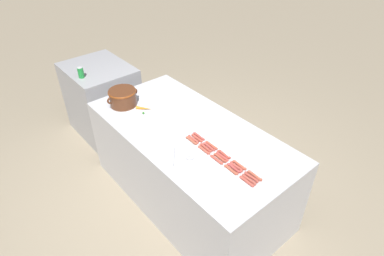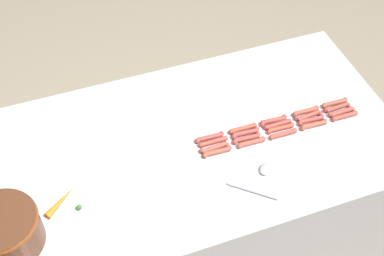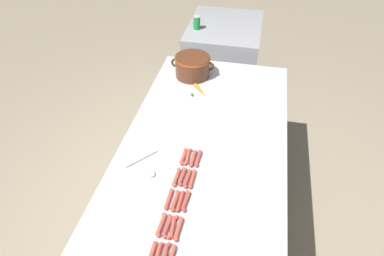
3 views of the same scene
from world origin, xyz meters
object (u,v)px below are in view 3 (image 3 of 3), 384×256
hot_dog_11 (173,227)px  hot_dog_0 (151,255)px  hot_dog_9 (188,157)px  hot_dog_6 (167,226)px  hot_dog_2 (169,199)px  back_cabinet (222,67)px  hot_dog_12 (180,201)px  soda_can (197,23)px  hot_dog_5 (157,256)px  carrot (200,91)px  hot_dog_10 (165,256)px  serving_spoon (147,168)px  hot_dog_19 (198,158)px  hot_dog_16 (179,229)px  hot_dog_1 (161,225)px  hot_dog_8 (182,176)px  hot_dog_4 (184,157)px  bean_pot (192,65)px  hot_dog_17 (186,201)px  hot_dog_13 (187,178)px  hot_dog_14 (193,159)px  hot_dog_18 (192,179)px  hot_dog_3 (177,177)px

hot_dog_11 → hot_dog_0: bearing=-110.1°
hot_dog_9 → hot_dog_6: bearing=-89.5°
hot_dog_2 → hot_dog_6: same height
hot_dog_9 → back_cabinet: bearing=90.6°
hot_dog_12 → soda_can: 2.02m
hot_dog_5 → carrot: 1.36m
hot_dog_10 → serving_spoon: hot_dog_10 is taller
hot_dog_10 → hot_dog_0: bearing=-173.3°
hot_dog_19 → soda_can: size_ratio=1.14×
hot_dog_6 → serving_spoon: (-0.22, 0.36, -0.00)m
hot_dog_10 → hot_dog_19: (0.03, 0.65, 0.00)m
back_cabinet → hot_dog_16: size_ratio=6.60×
hot_dog_0 → carrot: carrot is taller
hot_dog_1 → hot_dog_5: size_ratio=1.00×
hot_dog_0 → hot_dog_8: size_ratio=1.00×
soda_can → hot_dog_4: bearing=-81.5°
back_cabinet → hot_dog_9: back_cabinet is taller
serving_spoon → carrot: bearing=79.5°
hot_dog_10 → hot_dog_16: bearing=79.1°
hot_dog_4 → hot_dog_11: same height
hot_dog_0 → hot_dog_19: bearing=81.9°
hot_dog_16 → bean_pot: bean_pot is taller
hot_dog_8 → soda_can: bearing=98.7°
hot_dog_2 → hot_dog_4: 0.33m
hot_dog_1 → bean_pot: bearing=95.5°
bean_pot → carrot: (0.11, -0.22, -0.08)m
carrot → hot_dog_8: bearing=-86.0°
hot_dog_11 → carrot: bearing=94.3°
hot_dog_0 → hot_dog_17: (0.09, 0.33, 0.00)m
hot_dog_2 → hot_dog_13: size_ratio=1.00×
hot_dog_4 → hot_dog_19: 0.09m
carrot → hot_dog_19: bearing=-80.1°
hot_dog_2 → hot_dog_13: bearing=67.9°
hot_dog_13 → hot_dog_14: size_ratio=1.00×
hot_dog_12 → carrot: size_ratio=0.93×
hot_dog_18 → bean_pot: 1.12m
hot_dog_3 → carrot: (-0.03, 0.87, 0.00)m
hot_dog_10 → hot_dog_8: bearing=93.5°
hot_dog_5 → hot_dog_6: (0.00, 0.16, 0.00)m
hot_dog_10 → bean_pot: bean_pot is taller
hot_dog_16 → hot_dog_3: bearing=105.5°
hot_dog_10 → hot_dog_19: bearing=87.2°
hot_dog_6 → hot_dog_3: bearing=95.6°
hot_dog_3 → serving_spoon: hot_dog_3 is taller
hot_dog_10 → hot_dog_13: same height
hot_dog_6 → hot_dog_19: size_ratio=1.00×
carrot → back_cabinet: bearing=88.0°
hot_dog_8 → hot_dog_11: size_ratio=1.00×
hot_dog_16 → hot_dog_13: bearing=94.8°
hot_dog_12 → bean_pot: bearing=98.8°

